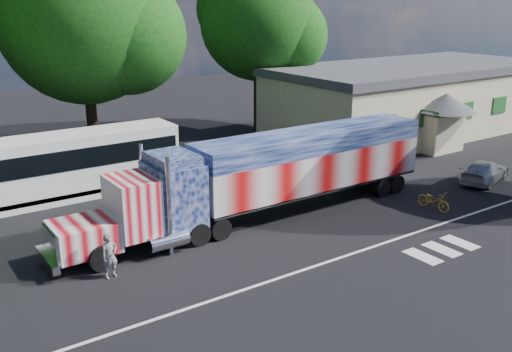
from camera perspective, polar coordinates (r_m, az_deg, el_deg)
ground at (r=25.44m, az=3.86°, el=-5.75°), size 100.00×100.00×0.00m
lane_markings at (r=24.02m, az=12.75°, el=-7.61°), size 30.00×2.67×0.01m
semi_truck at (r=26.75m, az=1.60°, el=0.30°), size 19.35×3.06×4.12m
coach_bus at (r=31.08m, az=-18.13°, el=1.09°), size 11.45×2.66×3.33m
hall_building at (r=45.80m, az=15.23°, el=7.51°), size 22.40×12.80×5.20m
parked_car at (r=34.71m, az=21.88°, el=0.43°), size 4.51×2.78×1.22m
woman at (r=21.92m, az=-14.43°, el=-7.75°), size 0.68×0.50×1.74m
bicycle at (r=29.37m, az=17.33°, el=-2.33°), size 0.74×1.83×0.94m
tree_n_mid at (r=38.49m, az=-16.59°, el=14.79°), size 11.25×10.71×14.12m
tree_ne_a at (r=44.54m, az=0.43°, el=15.05°), size 9.21×8.77×12.63m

